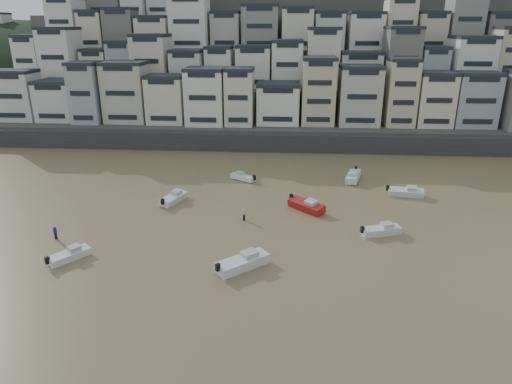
# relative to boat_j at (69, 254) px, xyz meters

# --- Properties ---
(harbor_wall) EXTENTS (140.00, 3.00, 3.50)m
(harbor_wall) POSITION_rel_boat_j_xyz_m (19.45, 46.68, 1.08)
(harbor_wall) COLOR #38383A
(harbor_wall) RESTS_ON ground
(hillside) EXTENTS (141.04, 66.00, 50.00)m
(hillside) POSITION_rel_boat_j_xyz_m (24.18, 86.52, 12.33)
(hillside) COLOR #4C4C47
(hillside) RESTS_ON ground
(boat_j) EXTENTS (4.29, 4.92, 1.35)m
(boat_j) POSITION_rel_boat_j_xyz_m (0.00, 0.00, 0.00)
(boat_j) COLOR white
(boat_j) RESTS_ON ground
(boat_e) EXTENTS (5.70, 5.63, 1.65)m
(boat_e) POSITION_rel_boat_j_xyz_m (25.89, 15.90, 0.15)
(boat_e) COLOR #9F1813
(boat_e) RESTS_ON ground
(boat_f) EXTENTS (3.64, 5.77, 1.50)m
(boat_f) POSITION_rel_boat_j_xyz_m (7.13, 17.50, 0.07)
(boat_f) COLOR silver
(boat_f) RESTS_ON ground
(boat_g) EXTENTS (5.75, 2.66, 1.51)m
(boat_g) POSITION_rel_boat_j_xyz_m (40.71, 22.43, 0.08)
(boat_g) COLOR silver
(boat_g) RESTS_ON ground
(boat_d) EXTENTS (5.56, 3.28, 1.44)m
(boat_d) POSITION_rel_boat_j_xyz_m (34.65, 8.87, 0.05)
(boat_d) COLOR silver
(boat_d) RESTS_ON ground
(boat_a) EXTENTS (6.22, 5.86, 1.76)m
(boat_a) POSITION_rel_boat_j_xyz_m (18.82, -0.40, 0.20)
(boat_a) COLOR silver
(boat_a) RESTS_ON ground
(boat_i) EXTENTS (3.59, 6.54, 1.70)m
(boat_i) POSITION_rel_boat_j_xyz_m (33.88, 29.21, 0.17)
(boat_i) COLOR silver
(boat_i) RESTS_ON ground
(boat_h) EXTENTS (4.88, 3.78, 1.30)m
(boat_h) POSITION_rel_boat_j_xyz_m (16.00, 27.97, -0.03)
(boat_h) COLOR white
(boat_h) RESTS_ON ground
(person_blue) EXTENTS (0.44, 0.44, 1.74)m
(person_blue) POSITION_rel_boat_j_xyz_m (-3.89, 4.75, 0.20)
(person_blue) COLOR #1618A7
(person_blue) RESTS_ON ground
(person_pink) EXTENTS (0.44, 0.44, 1.74)m
(person_pink) POSITION_rel_boat_j_xyz_m (17.75, 11.85, 0.20)
(person_pink) COLOR pink
(person_pink) RESTS_ON ground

